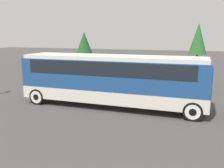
% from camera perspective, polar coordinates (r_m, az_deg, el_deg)
% --- Properties ---
extents(ground_plane, '(120.00, 120.00, 0.00)m').
position_cam_1_polar(ground_plane, '(15.76, 0.00, -5.12)').
color(ground_plane, '#423F3D').
extents(tour_bus, '(11.38, 2.63, 3.19)m').
position_cam_1_polar(tour_bus, '(15.30, 0.34, 1.75)').
color(tour_bus, silver).
rests_on(tour_bus, ground_plane).
extents(parked_car_near, '(4.06, 1.95, 1.37)m').
position_cam_1_polar(parked_car_near, '(21.23, 14.97, 0.66)').
color(parked_car_near, '#2D5638').
rests_on(parked_car_near, ground_plane).
extents(parked_car_mid, '(4.33, 1.87, 1.43)m').
position_cam_1_polar(parked_car_mid, '(21.06, -1.32, 1.04)').
color(parked_car_mid, '#7A6B5B').
rests_on(parked_car_mid, ground_plane).
extents(tree_left, '(2.55, 2.55, 4.87)m').
position_cam_1_polar(tree_left, '(36.26, -6.37, 9.11)').
color(tree_left, brown).
rests_on(tree_left, ground_plane).
extents(tree_center, '(2.59, 2.59, 6.13)m').
position_cam_1_polar(tree_center, '(39.06, 19.09, 9.76)').
color(tree_center, brown).
rests_on(tree_center, ground_plane).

